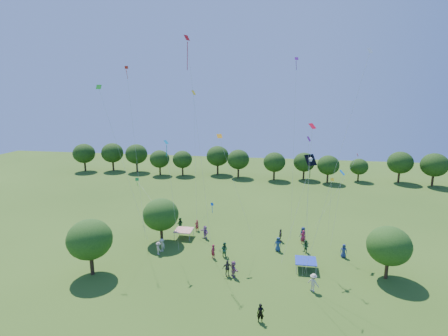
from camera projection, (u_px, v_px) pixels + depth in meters
The scene contains 39 objects.
near_tree_west at pixel (90, 239), 35.69m from camera, with size 4.58×4.58×5.95m.
near_tree_north at pixel (161, 214), 43.74m from camera, with size 4.48×4.48×5.66m.
near_tree_east at pixel (389, 246), 34.98m from camera, with size 4.33×4.33×5.51m.
treeline at pixel (247, 159), 77.52m from camera, with size 88.01×8.77×6.77m.
tent_red_stripe at pixel (184, 230), 45.51m from camera, with size 2.20×2.20×1.10m.
tent_blue at pixel (306, 261), 37.19m from camera, with size 2.20×2.20×1.10m.
man_in_black at pixel (261, 313), 28.70m from camera, with size 0.61×0.39×1.63m, color black.
crowd_person_0 at pixel (344, 251), 40.08m from camera, with size 0.79×0.43×1.61m, color navy.
crowd_person_1 at pixel (197, 225), 47.84m from camera, with size 0.59×0.38×1.58m, color maroon.
crowd_person_2 at pixel (305, 246), 41.27m from camera, with size 0.76×0.41×1.55m, color #204C22.
crowd_person_3 at pixel (162, 245), 41.56m from camera, with size 1.05×0.47×1.61m, color beige.
crowd_person_4 at pixel (227, 268), 35.98m from camera, with size 1.02×0.46×1.73m, color #463F38.
crowd_person_5 at pixel (205, 232), 45.34m from camera, with size 1.60×0.57×1.71m, color #9E5DA0.
crowd_person_6 at pixel (303, 234), 44.61m from camera, with size 0.90×0.49×1.82m, color #1A284D.
crowd_person_7 at pixel (213, 252), 39.81m from camera, with size 0.62×0.40×1.66m, color maroon.
crowd_person_8 at pixel (224, 249), 40.29m from camera, with size 0.85×0.46×1.73m, color #25583B.
crowd_person_9 at pixel (159, 248), 40.81m from camera, with size 1.01×0.45×1.55m, color #C4AD9D.
crowd_person_10 at pixel (280, 235), 44.34m from camera, with size 0.98×0.45×1.67m, color #443C36.
crowd_person_11 at pixel (234, 269), 35.81m from camera, with size 1.62×0.58×1.73m, color #915477.
crowd_person_12 at pixel (278, 244), 41.66m from camera, with size 0.86×0.46×1.74m, color navy.
crowd_person_13 at pixel (303, 237), 43.70m from camera, with size 0.66×0.43×1.77m, color maroon.
crowd_person_14 at pixel (180, 224), 47.94m from camera, with size 0.90×0.49×1.83m, color #244C20.
crowd_person_15 at pixel (313, 283), 33.20m from camera, with size 1.17×0.52×1.79m, color beige.
pirate_kite at pixel (310, 161), 36.62m from camera, with size 3.40×4.04×10.89m.
red_high_kite at pixel (192, 82), 38.22m from camera, with size 3.29×2.62×23.39m.
small_kite_0 at pixel (310, 164), 28.98m from camera, with size 0.67×3.38×14.89m.
small_kite_1 at pixel (331, 194), 40.73m from camera, with size 0.42×1.53×7.69m.
small_kite_2 at pixel (194, 118), 46.58m from camera, with size 1.59×5.12×17.60m.
small_kite_3 at pixel (142, 188), 50.15m from camera, with size 6.70×5.00×5.12m.
small_kite_4 at pixel (341, 181), 39.33m from camera, with size 1.21×1.25×8.74m.
small_kite_5 at pixel (308, 172), 32.27m from camera, with size 0.61×1.16×13.37m.
small_kite_6 at pixel (347, 127), 30.36m from camera, with size 4.55×0.62×20.88m.
small_kite_7 at pixel (169, 164), 38.16m from camera, with size 1.75×1.58×12.22m.
small_kite_8 at pixel (133, 123), 40.67m from camera, with size 2.31×2.08×20.29m.
small_kite_9 at pixel (346, 175), 44.96m from camera, with size 5.11×1.98×9.66m.
small_kite_10 at pixel (226, 157), 40.01m from camera, with size 4.36×0.71×12.68m.
small_kite_11 at pixel (111, 126), 39.09m from camera, with size 4.78×1.03×18.14m.
small_kite_12 at pixel (210, 209), 43.27m from camera, with size 2.61×1.86×4.05m.
small_kite_13 at pixel (294, 120), 38.98m from camera, with size 0.43×0.33×21.04m.
Camera 1 is at (5.86, -20.56, 18.55)m, focal length 28.00 mm.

